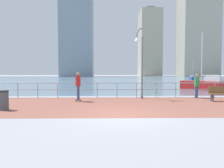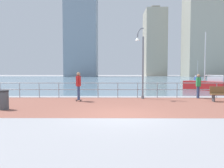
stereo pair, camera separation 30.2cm
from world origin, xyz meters
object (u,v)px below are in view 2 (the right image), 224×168
(lamppost, at_px, (141,60))
(sailboat_teal, at_px, (206,84))
(park_bench, at_px, (224,94))
(trash_bin, at_px, (4,100))
(bystander, at_px, (198,84))
(sailboat_navy, at_px, (197,78))
(skateboarder, at_px, (79,84))

(lamppost, height_order, sailboat_teal, sailboat_teal)
(lamppost, height_order, park_bench, lamppost)
(sailboat_teal, bearing_deg, trash_bin, -142.20)
(bystander, distance_m, park_bench, 1.97)
(lamppost, relative_size, sailboat_teal, 0.81)
(park_bench, height_order, sailboat_teal, sailboat_teal)
(sailboat_navy, bearing_deg, skateboarder, -120.86)
(bystander, relative_size, sailboat_navy, 0.36)
(lamppost, height_order, skateboarder, lamppost)
(lamppost, relative_size, park_bench, 2.92)
(lamppost, xyz_separation_m, park_bench, (4.89, -1.32, -2.16))
(lamppost, bearing_deg, sailboat_navy, 63.11)
(bystander, bearing_deg, skateboarder, -169.15)
(sailboat_navy, bearing_deg, lamppost, -116.89)
(trash_bin, xyz_separation_m, sailboat_navy, (25.72, 40.85, -0.02))
(sailboat_teal, bearing_deg, sailboat_navy, 69.49)
(park_bench, bearing_deg, bystander, 117.84)
(bystander, distance_m, trash_bin, 11.99)
(bystander, height_order, park_bench, bystander)
(sailboat_teal, bearing_deg, lamppost, -136.29)
(sailboat_navy, relative_size, sailboat_teal, 0.80)
(lamppost, bearing_deg, park_bench, -15.12)
(bystander, bearing_deg, sailboat_teal, 62.45)
(bystander, bearing_deg, sailboat_navy, 68.10)
(trash_bin, bearing_deg, skateboarder, 43.89)
(park_bench, xyz_separation_m, sailboat_navy, (13.72, 38.03, -0.03))
(skateboarder, distance_m, trash_bin, 4.32)
(lamppost, distance_m, skateboarder, 4.47)
(sailboat_navy, bearing_deg, bystander, -111.90)
(trash_bin, distance_m, sailboat_navy, 48.27)
(skateboarder, bearing_deg, lamppost, 16.26)
(lamppost, height_order, bystander, lamppost)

